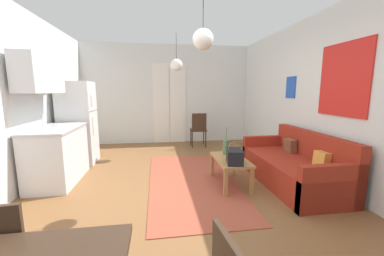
{
  "coord_description": "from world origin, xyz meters",
  "views": [
    {
      "loc": [
        -0.33,
        -3.26,
        1.5
      ],
      "look_at": [
        0.36,
        1.29,
        0.75
      ],
      "focal_mm": 21.82,
      "sensor_mm": 36.0,
      "label": 1
    }
  ],
  "objects_px": {
    "pendant_lamp_near": "(203,39)",
    "pendant_lamp_far": "(176,65)",
    "handbag": "(235,156)",
    "refrigerator": "(78,123)",
    "bamboo_vase": "(226,147)",
    "accent_chair": "(199,128)",
    "coffee_table": "(230,162)",
    "couch": "(295,167)"
  },
  "relations": [
    {
      "from": "couch",
      "to": "handbag",
      "type": "height_order",
      "value": "couch"
    },
    {
      "from": "couch",
      "to": "pendant_lamp_far",
      "type": "distance_m",
      "value": 3.23
    },
    {
      "from": "handbag",
      "to": "accent_chair",
      "type": "bearing_deg",
      "value": 90.62
    },
    {
      "from": "couch",
      "to": "pendant_lamp_near",
      "type": "relative_size",
      "value": 2.57
    },
    {
      "from": "bamboo_vase",
      "to": "coffee_table",
      "type": "bearing_deg",
      "value": -89.85
    },
    {
      "from": "coffee_table",
      "to": "refrigerator",
      "type": "relative_size",
      "value": 0.53
    },
    {
      "from": "accent_chair",
      "to": "pendant_lamp_near",
      "type": "height_order",
      "value": "pendant_lamp_near"
    },
    {
      "from": "handbag",
      "to": "refrigerator",
      "type": "height_order",
      "value": "refrigerator"
    },
    {
      "from": "bamboo_vase",
      "to": "accent_chair",
      "type": "bearing_deg",
      "value": 91.27
    },
    {
      "from": "coffee_table",
      "to": "accent_chair",
      "type": "height_order",
      "value": "accent_chair"
    },
    {
      "from": "couch",
      "to": "pendant_lamp_near",
      "type": "xyz_separation_m",
      "value": [
        -1.59,
        -0.29,
        1.87
      ]
    },
    {
      "from": "coffee_table",
      "to": "pendant_lamp_far",
      "type": "height_order",
      "value": "pendant_lamp_far"
    },
    {
      "from": "coffee_table",
      "to": "bamboo_vase",
      "type": "bearing_deg",
      "value": 90.15
    },
    {
      "from": "accent_chair",
      "to": "pendant_lamp_far",
      "type": "bearing_deg",
      "value": 46.18
    },
    {
      "from": "couch",
      "to": "pendant_lamp_far",
      "type": "height_order",
      "value": "pendant_lamp_far"
    },
    {
      "from": "refrigerator",
      "to": "pendant_lamp_near",
      "type": "xyz_separation_m",
      "value": [
        2.19,
        -1.96,
        1.3
      ]
    },
    {
      "from": "accent_chair",
      "to": "pendant_lamp_far",
      "type": "height_order",
      "value": "pendant_lamp_far"
    },
    {
      "from": "bamboo_vase",
      "to": "couch",
      "type": "bearing_deg",
      "value": -19.38
    },
    {
      "from": "couch",
      "to": "pendant_lamp_far",
      "type": "relative_size",
      "value": 2.3
    },
    {
      "from": "bamboo_vase",
      "to": "refrigerator",
      "type": "relative_size",
      "value": 0.28
    },
    {
      "from": "pendant_lamp_near",
      "to": "accent_chair",
      "type": "bearing_deg",
      "value": 80.69
    },
    {
      "from": "refrigerator",
      "to": "pendant_lamp_far",
      "type": "relative_size",
      "value": 2.0
    },
    {
      "from": "handbag",
      "to": "pendant_lamp_near",
      "type": "bearing_deg",
      "value": -163.33
    },
    {
      "from": "bamboo_vase",
      "to": "pendant_lamp_far",
      "type": "relative_size",
      "value": 0.56
    },
    {
      "from": "bamboo_vase",
      "to": "pendant_lamp_far",
      "type": "height_order",
      "value": "pendant_lamp_far"
    },
    {
      "from": "refrigerator",
      "to": "accent_chair",
      "type": "xyz_separation_m",
      "value": [
        2.67,
        1.02,
        -0.33
      ]
    },
    {
      "from": "couch",
      "to": "accent_chair",
      "type": "distance_m",
      "value": 2.91
    },
    {
      "from": "accent_chair",
      "to": "pendant_lamp_far",
      "type": "xyz_separation_m",
      "value": [
        -0.62,
        -0.6,
        1.55
      ]
    },
    {
      "from": "coffee_table",
      "to": "pendant_lamp_near",
      "type": "bearing_deg",
      "value": -143.09
    },
    {
      "from": "pendant_lamp_near",
      "to": "pendant_lamp_far",
      "type": "height_order",
      "value": "same"
    },
    {
      "from": "handbag",
      "to": "pendant_lamp_near",
      "type": "height_order",
      "value": "pendant_lamp_near"
    },
    {
      "from": "handbag",
      "to": "couch",
      "type": "bearing_deg",
      "value": 7.28
    },
    {
      "from": "coffee_table",
      "to": "handbag",
      "type": "relative_size",
      "value": 2.38
    },
    {
      "from": "coffee_table",
      "to": "handbag",
      "type": "bearing_deg",
      "value": -94.86
    },
    {
      "from": "couch",
      "to": "coffee_table",
      "type": "xyz_separation_m",
      "value": [
        -1.05,
        0.11,
        0.1
      ]
    },
    {
      "from": "couch",
      "to": "bamboo_vase",
      "type": "height_order",
      "value": "bamboo_vase"
    },
    {
      "from": "pendant_lamp_far",
      "to": "coffee_table",
      "type": "bearing_deg",
      "value": -71.07
    },
    {
      "from": "couch",
      "to": "handbag",
      "type": "bearing_deg",
      "value": -172.72
    },
    {
      "from": "coffee_table",
      "to": "pendant_lamp_near",
      "type": "distance_m",
      "value": 1.89
    },
    {
      "from": "refrigerator",
      "to": "pendant_lamp_far",
      "type": "height_order",
      "value": "pendant_lamp_far"
    },
    {
      "from": "couch",
      "to": "pendant_lamp_near",
      "type": "distance_m",
      "value": 2.47
    },
    {
      "from": "handbag",
      "to": "accent_chair",
      "type": "distance_m",
      "value": 2.82
    }
  ]
}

